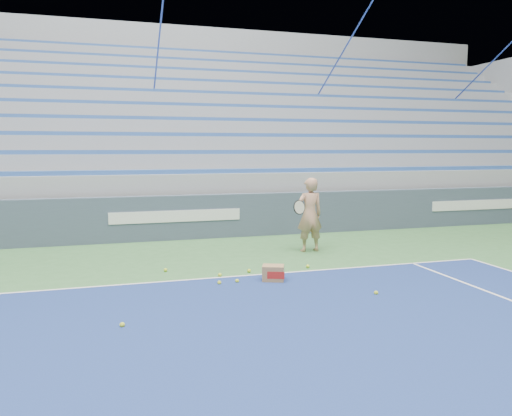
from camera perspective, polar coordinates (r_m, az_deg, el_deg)
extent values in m
cube|color=white|center=(8.75, -5.81, -8.02)|extent=(10.97, 0.05, 0.00)
cube|color=#3D4A5C|center=(12.53, -9.19, -1.07)|extent=(30.00, 0.30, 1.10)
cube|color=white|center=(12.36, -9.10, -0.94)|extent=(3.20, 0.02, 0.28)
cube|color=white|center=(16.16, 24.42, 0.34)|extent=(3.40, 0.02, 0.28)
cube|color=#93969B|center=(17.02, -11.11, 0.95)|extent=(30.00, 8.50, 1.10)
cube|color=#93969B|center=(16.96, -11.17, 3.64)|extent=(30.00, 8.50, 0.50)
cube|color=#2D56A3|center=(13.10, -9.65, 4.12)|extent=(29.60, 0.42, 0.11)
cube|color=#93969B|center=(17.37, -11.33, 5.36)|extent=(30.00, 7.65, 0.50)
cube|color=#2D56A3|center=(13.93, -10.10, 6.32)|extent=(29.60, 0.42, 0.11)
cube|color=#93969B|center=(17.79, -11.49, 7.00)|extent=(30.00, 6.80, 0.50)
cube|color=#2D56A3|center=(14.78, -10.51, 8.27)|extent=(29.60, 0.42, 0.11)
cube|color=#93969B|center=(18.22, -11.64, 8.56)|extent=(30.00, 5.95, 0.50)
cube|color=#2D56A3|center=(15.65, -10.87, 10.01)|extent=(29.60, 0.42, 0.11)
cube|color=#93969B|center=(18.67, -11.79, 10.05)|extent=(30.00, 5.10, 0.50)
cube|color=#2D56A3|center=(16.53, -11.20, 11.56)|extent=(29.60, 0.42, 0.11)
cube|color=#93969B|center=(19.12, -11.93, 11.46)|extent=(30.00, 4.25, 0.50)
cube|color=#2D56A3|center=(17.42, -11.50, 12.96)|extent=(29.60, 0.42, 0.11)
cube|color=#93969B|center=(19.59, -12.07, 12.81)|extent=(30.00, 3.40, 0.50)
cube|color=#2D56A3|center=(18.32, -11.77, 14.21)|extent=(29.60, 0.42, 0.11)
cube|color=#93969B|center=(20.07, -12.20, 14.10)|extent=(30.00, 2.55, 0.50)
cube|color=#2D56A3|center=(19.23, -12.02, 15.35)|extent=(29.60, 0.42, 0.11)
cube|color=#93969B|center=(20.56, -12.32, 15.32)|extent=(30.00, 1.70, 0.50)
cube|color=#2D56A3|center=(20.14, -12.25, 16.39)|extent=(29.60, 0.42, 0.11)
cube|color=#93969B|center=(21.06, -12.45, 16.49)|extent=(30.00, 0.85, 0.50)
cube|color=#2D56A3|center=(21.07, -12.46, 17.33)|extent=(29.60, 0.42, 0.11)
cube|color=#93969B|center=(21.52, -12.43, 10.38)|extent=(31.00, 0.40, 7.30)
cylinder|color=#314BAC|center=(17.10, -11.42, 14.58)|extent=(0.05, 8.53, 5.04)
cylinder|color=#314BAC|center=(18.62, 7.89, 14.00)|extent=(0.05, 8.53, 5.04)
cylinder|color=#314BAC|center=(21.75, 22.83, 12.49)|extent=(0.05, 8.53, 5.04)
imported|color=tan|center=(10.95, 6.14, -0.77)|extent=(0.60, 0.40, 1.62)
cylinder|color=black|center=(10.57, 4.91, -0.27)|extent=(0.12, 0.27, 0.08)
cylinder|color=beige|center=(10.26, 4.96, 0.08)|extent=(0.29, 0.16, 0.28)
torus|color=black|center=(10.26, 4.96, 0.08)|extent=(0.31, 0.18, 0.30)
cube|color=olive|center=(8.56, 1.98, -7.46)|extent=(0.44, 0.39, 0.27)
cube|color=#B21E19|center=(8.43, 2.28, -7.69)|extent=(0.28, 0.12, 0.12)
sphere|color=#CCDB2C|center=(8.39, -4.22, -8.50)|extent=(0.07, 0.07, 0.07)
sphere|color=#CCDB2C|center=(9.55, 5.93, -6.63)|extent=(0.07, 0.07, 0.07)
sphere|color=#CCDB2C|center=(8.48, -2.18, -8.33)|extent=(0.07, 0.07, 0.07)
sphere|color=#CCDB2C|center=(8.02, 13.57, -9.41)|extent=(0.07, 0.07, 0.07)
sphere|color=#CCDB2C|center=(9.16, -0.81, -7.18)|extent=(0.07, 0.07, 0.07)
sphere|color=#CCDB2C|center=(8.88, -4.16, -7.63)|extent=(0.07, 0.07, 0.07)
sphere|color=#CCDB2C|center=(9.36, -10.30, -6.98)|extent=(0.07, 0.07, 0.07)
sphere|color=#CCDB2C|center=(6.68, -15.04, -12.77)|extent=(0.07, 0.07, 0.07)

